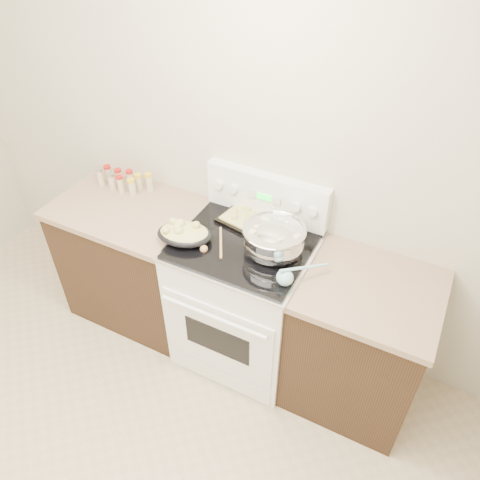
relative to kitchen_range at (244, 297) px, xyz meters
The scene contains 9 objects.
counter_left 0.83m from the kitchen_range, behind, with size 0.93×0.67×0.92m.
counter_right 0.73m from the kitchen_range, ahead, with size 0.73×0.67×0.92m.
kitchen_range is the anchor object (origin of this frame).
mixing_bowl 0.56m from the kitchen_range, ahead, with size 0.43×0.43×0.20m.
roasting_pan 0.61m from the kitchen_range, 156.72° to the right, with size 0.36×0.29×0.12m.
baking_sheet 0.51m from the kitchen_range, 96.54° to the left, with size 0.46×0.36×0.06m.
wooden_spoon 0.50m from the kitchen_range, 138.13° to the right, with size 0.15×0.24×0.04m.
blue_ladle 0.62m from the kitchen_range, 28.85° to the right, with size 0.21×0.25×0.11m.
spice_jars 1.10m from the kitchen_range, behind, with size 0.38×0.15×0.13m.
Camera 1 is at (1.25, -0.38, 2.64)m, focal length 35.00 mm.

